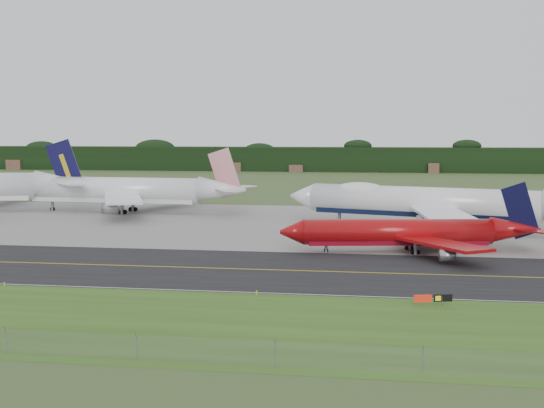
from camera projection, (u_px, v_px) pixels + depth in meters
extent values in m
plane|color=#425025|center=(286.00, 265.00, 110.91)|extent=(600.00, 600.00, 0.00)
cube|color=#2F4E16|center=(237.00, 325.00, 76.51)|extent=(400.00, 30.00, 0.01)
cube|color=black|center=(282.00, 270.00, 106.98)|extent=(400.00, 32.00, 0.02)
cube|color=slate|center=(319.00, 224.00, 161.04)|extent=(400.00, 78.00, 0.01)
cube|color=gold|center=(282.00, 270.00, 106.98)|extent=(400.00, 0.40, 0.00)
cube|color=silver|center=(263.00, 293.00, 91.74)|extent=(400.00, 0.25, 0.00)
plane|color=slate|center=(205.00, 351.00, 63.63)|extent=(320.00, 0.00, 320.00)
cylinder|color=slate|center=(205.00, 351.00, 63.63)|extent=(0.10, 0.10, 2.20)
cube|color=black|center=(363.00, 159.00, 380.64)|extent=(700.00, 24.00, 12.00)
cylinder|color=white|center=(421.00, 202.00, 150.94)|extent=(45.79, 19.87, 5.87)
cube|color=black|center=(421.00, 211.00, 151.12)|extent=(43.14, 17.76, 2.06)
cone|color=white|center=(303.00, 197.00, 162.76)|extent=(7.31, 7.37, 5.87)
ellipsoid|color=white|center=(360.00, 191.00, 156.67)|extent=(12.94, 8.45, 3.74)
cube|color=white|center=(445.00, 215.00, 135.80)|extent=(11.48, 26.99, 0.50)
cube|color=white|center=(476.00, 203.00, 158.97)|extent=(23.95, 24.83, 0.50)
cylinder|color=gray|center=(426.00, 222.00, 138.09)|extent=(3.81, 3.34, 2.47)
cylinder|color=gray|center=(458.00, 210.00, 160.26)|extent=(3.81, 3.34, 2.47)
cylinder|color=gray|center=(438.00, 231.00, 125.60)|extent=(3.81, 3.34, 2.47)
cylinder|color=gray|center=(494.00, 206.00, 167.93)|extent=(3.81, 3.34, 2.47)
cylinder|color=black|center=(339.00, 222.00, 159.41)|extent=(1.15, 0.78, 1.06)
cylinder|color=slate|center=(435.00, 223.00, 146.75)|extent=(1.04, 1.04, 3.93)
cylinder|color=black|center=(435.00, 230.00, 146.88)|extent=(1.17, 0.83, 1.06)
cylinder|color=slate|center=(444.00, 219.00, 152.47)|extent=(1.04, 1.04, 3.93)
cylinder|color=black|center=(443.00, 226.00, 152.60)|extent=(1.17, 0.83, 1.06)
cylinder|color=#980B0E|center=(398.00, 232.00, 122.63)|extent=(30.83, 9.59, 4.14)
cube|color=maroon|center=(398.00, 240.00, 122.75)|extent=(29.14, 8.30, 1.45)
cone|color=#980B0E|center=(292.00, 232.00, 122.25)|extent=(4.51, 4.76, 4.14)
cone|color=#980B0E|center=(516.00, 230.00, 123.01)|extent=(8.69, 5.53, 4.14)
cube|color=#980B0E|center=(443.00, 244.00, 114.33)|extent=(14.37, 17.08, 0.47)
cube|color=#980B0E|center=(418.00, 229.00, 131.29)|extent=(9.64, 17.88, 0.47)
cube|color=black|center=(520.00, 210.00, 122.73)|extent=(6.49, 1.51, 9.42)
cylinder|color=gray|center=(447.00, 256.00, 110.37)|extent=(2.54, 2.12, 1.74)
cylinder|color=gray|center=(412.00, 233.00, 135.44)|extent=(2.54, 2.12, 1.74)
cylinder|color=black|center=(326.00, 250.00, 122.66)|extent=(0.79, 0.46, 0.75)
cylinder|color=slate|center=(415.00, 248.00, 120.63)|extent=(0.67, 0.67, 2.13)
cylinder|color=black|center=(415.00, 252.00, 120.70)|extent=(0.80, 0.50, 0.75)
cylinder|color=slate|center=(410.00, 244.00, 125.16)|extent=(0.67, 0.67, 2.13)
cylinder|color=black|center=(410.00, 248.00, 125.23)|extent=(0.80, 0.50, 0.75)
cone|color=silver|center=(63.00, 184.00, 187.40)|extent=(14.32, 9.60, 6.68)
cube|color=#0D0B33|center=(65.00, 166.00, 187.05)|extent=(9.20, 2.74, 13.47)
cylinder|color=gray|center=(8.00, 190.00, 213.00)|extent=(4.21, 3.59, 2.80)
cylinder|color=white|center=(114.00, 190.00, 183.78)|extent=(43.56, 8.32, 6.01)
cube|color=white|center=(114.00, 198.00, 183.96)|extent=(41.32, 6.70, 2.10)
cone|color=white|center=(23.00, 188.00, 188.91)|extent=(5.73, 6.29, 6.01)
cone|color=white|center=(222.00, 190.00, 177.97)|extent=(11.73, 6.62, 6.01)
cube|color=white|center=(123.00, 199.00, 170.21)|extent=(16.52, 25.93, 0.54)
cube|color=white|center=(162.00, 191.00, 194.34)|extent=(18.57, 25.57, 0.54)
cube|color=#B00C23|center=(225.00, 173.00, 177.46)|extent=(8.31, 0.92, 11.96)
cylinder|color=gray|center=(110.00, 209.00, 164.67)|extent=(3.41, 2.70, 2.53)
cylinder|color=gray|center=(168.00, 195.00, 200.34)|extent=(3.41, 2.70, 2.53)
cylinder|color=black|center=(53.00, 209.00, 187.72)|extent=(1.11, 0.54, 1.08)
cylinder|color=slate|center=(122.00, 206.00, 180.18)|extent=(0.89, 0.89, 3.80)
cylinder|color=black|center=(122.00, 212.00, 180.30)|extent=(1.11, 0.60, 1.08)
cylinder|color=slate|center=(133.00, 204.00, 186.61)|extent=(0.89, 0.89, 3.80)
cylinder|color=black|center=(133.00, 209.00, 186.74)|extent=(1.11, 0.60, 1.08)
cylinder|color=slate|center=(420.00, 305.00, 83.99)|extent=(0.11, 0.11, 0.64)
cylinder|color=slate|center=(444.00, 304.00, 84.28)|extent=(0.11, 0.11, 0.64)
cube|color=#B21D0D|center=(423.00, 298.00, 83.95)|extent=(1.98, 0.69, 0.82)
cube|color=black|center=(438.00, 298.00, 84.14)|extent=(0.92, 0.40, 0.82)
cube|color=black|center=(447.00, 298.00, 84.25)|extent=(1.10, 0.45, 0.82)
cylinder|color=yellow|center=(4.00, 284.00, 96.00)|extent=(0.16, 0.16, 0.50)
cylinder|color=yellow|center=(257.00, 293.00, 90.83)|extent=(0.16, 0.16, 0.50)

